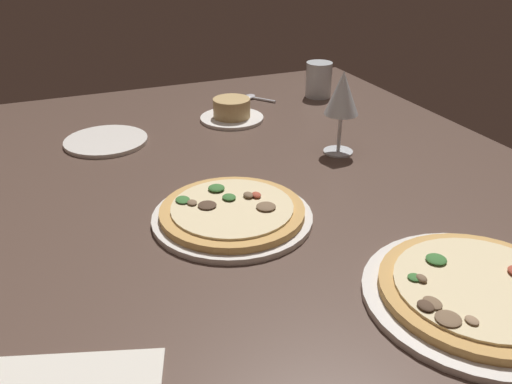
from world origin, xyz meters
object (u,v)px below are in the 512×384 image
object	(u,v)px
water_glass	(319,81)
side_plate	(106,141)
pizza_side	(479,293)
wine_glass_far	(342,96)
spoon	(253,97)
ramekin_on_saucer	(232,111)
pizza_main	(232,213)

from	to	relation	value
water_glass	side_plate	distance (cm)	60.09
pizza_side	wine_glass_far	bearing A→B (deg)	170.81
wine_glass_far	side_plate	size ratio (longest dim) A/B	0.96
spoon	ramekin_on_saucer	bearing A→B (deg)	-39.14
ramekin_on_saucer	side_plate	bearing A→B (deg)	-83.77
wine_glass_far	water_glass	distance (cm)	39.82
pizza_side	spoon	bearing A→B (deg)	176.58
pizza_main	water_glass	world-z (taller)	water_glass
water_glass	pizza_main	bearing A→B (deg)	-39.77
ramekin_on_saucer	pizza_main	bearing A→B (deg)	-20.22
wine_glass_far	spoon	size ratio (longest dim) A/B	1.94
ramekin_on_saucer	wine_glass_far	world-z (taller)	wine_glass_far
pizza_side	side_plate	size ratio (longest dim) A/B	1.67
ramekin_on_saucer	spoon	bearing A→B (deg)	140.86
wine_glass_far	spoon	distance (cm)	42.57
pizza_main	water_glass	size ratio (longest dim) A/B	2.81
water_glass	ramekin_on_saucer	bearing A→B (deg)	-72.75
pizza_side	water_glass	distance (cm)	88.58
ramekin_on_saucer	water_glass	size ratio (longest dim) A/B	1.64
water_glass	spoon	distance (cm)	18.33
side_plate	spoon	size ratio (longest dim) A/B	2.01
spoon	water_glass	bearing A→B (deg)	74.83
pizza_main	ramekin_on_saucer	world-z (taller)	ramekin_on_saucer
pizza_side	spoon	size ratio (longest dim) A/B	3.36
wine_glass_far	pizza_main	bearing A→B (deg)	-59.47
spoon	pizza_side	bearing A→B (deg)	-3.42
ramekin_on_saucer	water_glass	bearing A→B (deg)	107.25
pizza_main	pizza_side	distance (cm)	38.63
pizza_side	wine_glass_far	distance (cm)	51.26
pizza_side	ramekin_on_saucer	world-z (taller)	ramekin_on_saucer
wine_glass_far	water_glass	bearing A→B (deg)	157.85
side_plate	pizza_side	bearing A→B (deg)	26.12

